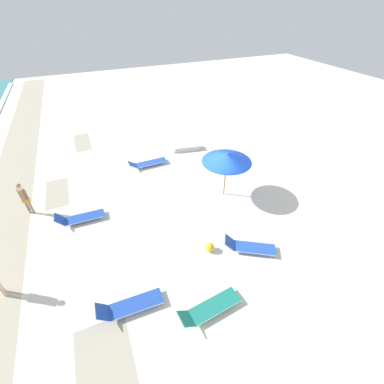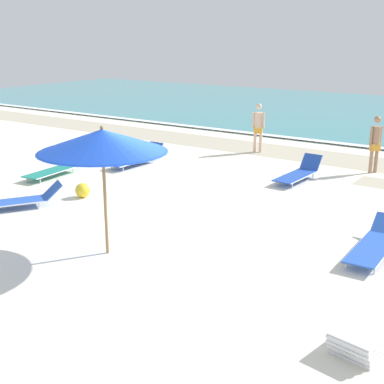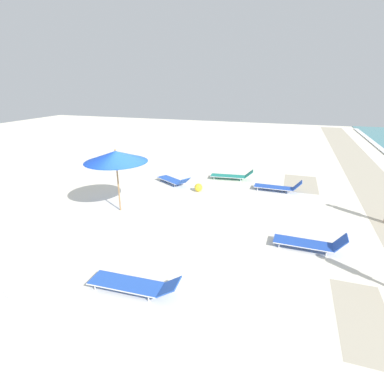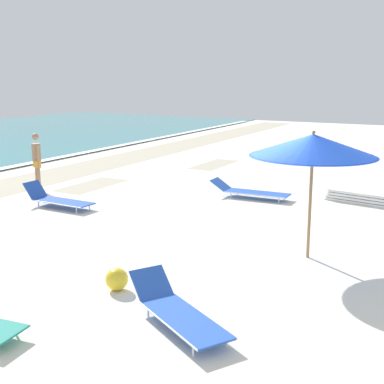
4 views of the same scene
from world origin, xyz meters
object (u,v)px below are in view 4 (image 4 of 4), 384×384
at_px(beach_umbrella, 313,146).
at_px(lounger_stack, 361,197).
at_px(sun_lounger_near_water_right, 57,199).
at_px(beachgoer_shoreline_child, 37,158).
at_px(beach_ball, 117,279).
at_px(sun_lounger_mid_beach_solo, 177,311).
at_px(sun_lounger_under_umbrella, 250,191).

distance_m(beach_umbrella, lounger_stack, 5.66).
xyz_separation_m(sun_lounger_near_water_right, beachgoer_shoreline_child, (1.52, 2.15, 0.78)).
bearing_deg(sun_lounger_near_water_right, beach_ball, -127.23).
relative_size(sun_lounger_mid_beach_solo, beachgoer_shoreline_child, 1.20).
bearing_deg(beach_umbrella, sun_lounger_mid_beach_solo, 167.36).
relative_size(lounger_stack, sun_lounger_under_umbrella, 0.85).
bearing_deg(sun_lounger_under_umbrella, lounger_stack, -74.08).
distance_m(beach_umbrella, beachgoer_shoreline_child, 9.73).
height_order(beach_umbrella, beach_ball, beach_umbrella).
bearing_deg(beach_ball, sun_lounger_under_umbrella, 4.72).
height_order(sun_lounger_under_umbrella, beach_ball, sun_lounger_under_umbrella).
height_order(lounger_stack, sun_lounger_near_water_right, sun_lounger_near_water_right).
distance_m(beach_umbrella, sun_lounger_near_water_right, 7.53).
bearing_deg(sun_lounger_near_water_right, beachgoer_shoreline_child, 56.72).
height_order(sun_lounger_under_umbrella, beachgoer_shoreline_child, beachgoer_shoreline_child).
height_order(beach_umbrella, sun_lounger_mid_beach_solo, beach_umbrella).
distance_m(sun_lounger_near_water_right, beach_ball, 6.25).
height_order(lounger_stack, beachgoer_shoreline_child, beachgoer_shoreline_child).
bearing_deg(beachgoer_shoreline_child, lounger_stack, 48.89).
bearing_deg(lounger_stack, sun_lounger_near_water_right, 131.46).
height_order(beachgoer_shoreline_child, beach_ball, beachgoer_shoreline_child).
height_order(sun_lounger_near_water_right, beach_ball, sun_lounger_near_water_right).
xyz_separation_m(sun_lounger_under_umbrella, sun_lounger_near_water_right, (-3.49, 4.23, 0.02)).
relative_size(sun_lounger_near_water_right, beach_ball, 5.50).
bearing_deg(sun_lounger_near_water_right, beach_umbrella, -94.55).
bearing_deg(beach_ball, beachgoer_shoreline_child, 52.00).
bearing_deg(beach_umbrella, sun_lounger_under_umbrella, 34.65).
distance_m(lounger_stack, beachgoer_shoreline_child, 9.85).
xyz_separation_m(lounger_stack, beach_ball, (-8.40, 2.37, 0.03)).
bearing_deg(sun_lounger_under_umbrella, beach_umbrella, -147.22).
bearing_deg(sun_lounger_near_water_right, sun_lounger_mid_beach_solo, -123.79).
height_order(sun_lounger_near_water_right, beachgoer_shoreline_child, beachgoer_shoreline_child).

